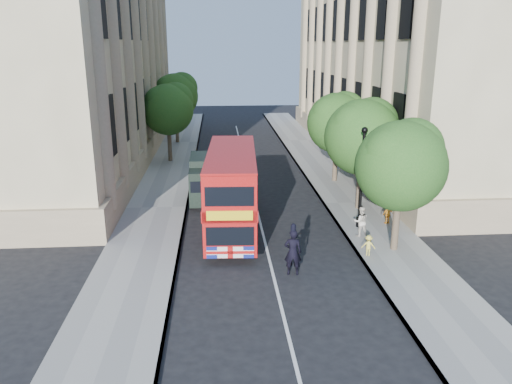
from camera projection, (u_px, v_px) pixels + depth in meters
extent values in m
plane|color=black|center=(276.00, 286.00, 19.64)|extent=(120.00, 120.00, 0.00)
cube|color=gray|center=(353.00, 203.00, 29.60)|extent=(3.50, 80.00, 0.12)
cube|color=gray|center=(157.00, 208.00, 28.75)|extent=(3.50, 80.00, 0.12)
cube|color=tan|center=(410.00, 46.00, 41.03)|extent=(12.00, 38.00, 18.00)
cube|color=tan|center=(67.00, 46.00, 38.97)|extent=(12.00, 38.00, 18.00)
cylinder|color=#473828|center=(396.00, 222.00, 22.53)|extent=(0.32, 0.32, 2.86)
sphere|color=#22551C|center=(401.00, 166.00, 21.78)|extent=(4.00, 4.00, 4.00)
sphere|color=#22551C|center=(412.00, 149.00, 22.03)|extent=(2.80, 2.80, 2.80)
sphere|color=#22551C|center=(393.00, 156.00, 21.31)|extent=(2.60, 2.60, 2.60)
cylinder|color=#473828|center=(359.00, 185.00, 28.24)|extent=(0.32, 0.32, 2.99)
sphere|color=#22551C|center=(362.00, 137.00, 27.46)|extent=(4.20, 4.20, 4.20)
sphere|color=#22551C|center=(372.00, 124.00, 27.70)|extent=(2.94, 2.94, 2.94)
sphere|color=#22551C|center=(355.00, 128.00, 26.99)|extent=(2.73, 2.73, 2.73)
cylinder|color=#473828|center=(335.00, 162.00, 33.99)|extent=(0.32, 0.32, 2.90)
sphere|color=#22551C|center=(337.00, 123.00, 33.23)|extent=(4.00, 4.00, 4.00)
sphere|color=#22551C|center=(345.00, 112.00, 33.47)|extent=(2.80, 2.80, 2.80)
sphere|color=#22551C|center=(331.00, 116.00, 32.76)|extent=(2.60, 2.60, 2.60)
cylinder|color=#473828|center=(170.00, 144.00, 39.78)|extent=(0.32, 0.32, 2.99)
sphere|color=#22551C|center=(168.00, 110.00, 39.01)|extent=(4.00, 4.00, 4.00)
sphere|color=#22551C|center=(176.00, 100.00, 39.24)|extent=(2.80, 2.80, 2.80)
sphere|color=#22551C|center=(161.00, 103.00, 38.53)|extent=(2.60, 2.60, 2.60)
cylinder|color=#473828|center=(177.00, 127.00, 47.40)|extent=(0.32, 0.32, 3.17)
sphere|color=#22551C|center=(176.00, 96.00, 46.58)|extent=(4.20, 4.20, 4.20)
sphere|color=#22551C|center=(182.00, 88.00, 46.80)|extent=(2.94, 2.94, 2.94)
sphere|color=#22551C|center=(170.00, 90.00, 46.09)|extent=(2.73, 2.73, 2.73)
cylinder|color=black|center=(359.00, 222.00, 25.64)|extent=(0.30, 0.30, 0.50)
cylinder|color=black|center=(362.00, 180.00, 24.99)|extent=(0.14, 0.14, 5.00)
sphere|color=black|center=(365.00, 130.00, 24.28)|extent=(0.32, 0.32, 0.32)
cube|color=#A80D0B|center=(232.00, 189.00, 24.83)|extent=(2.73, 8.82, 3.62)
cube|color=black|center=(232.00, 204.00, 25.06)|extent=(2.76, 8.27, 0.83)
cube|color=black|center=(231.00, 170.00, 24.56)|extent=(2.76, 8.27, 0.83)
cube|color=yellow|center=(230.00, 215.00, 20.63)|extent=(1.93, 0.18, 0.41)
cylinder|color=black|center=(208.00, 246.00, 22.37)|extent=(0.30, 0.93, 0.92)
cylinder|color=black|center=(254.00, 245.00, 22.42)|extent=(0.30, 0.93, 0.92)
cylinder|color=black|center=(215.00, 205.00, 28.08)|extent=(0.30, 0.93, 0.92)
cylinder|color=black|center=(252.00, 204.00, 28.13)|extent=(0.30, 0.93, 0.92)
cube|color=black|center=(206.00, 187.00, 28.61)|extent=(1.90, 1.71, 1.98)
cube|color=black|center=(206.00, 187.00, 27.77)|extent=(1.70, 0.11, 0.66)
cube|color=black|center=(206.00, 175.00, 30.54)|extent=(1.90, 3.03, 2.36)
cube|color=black|center=(207.00, 195.00, 30.32)|extent=(1.72, 4.54, 0.24)
cylinder|color=black|center=(192.00, 203.00, 28.71)|extent=(0.21, 0.76, 0.76)
cylinder|color=black|center=(221.00, 202.00, 28.84)|extent=(0.21, 0.76, 0.76)
cylinder|color=black|center=(194.00, 188.00, 31.68)|extent=(0.21, 0.76, 0.76)
cylinder|color=black|center=(220.00, 187.00, 31.82)|extent=(0.21, 0.76, 0.76)
imported|color=black|center=(293.00, 252.00, 20.37)|extent=(0.76, 0.55, 1.97)
imported|color=silver|center=(361.00, 221.00, 24.24)|extent=(0.74, 0.58, 1.49)
imported|color=gold|center=(388.00, 214.00, 25.97)|extent=(0.64, 0.38, 1.02)
imported|color=#DACA4A|center=(368.00, 245.00, 22.08)|extent=(0.68, 0.50, 0.94)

